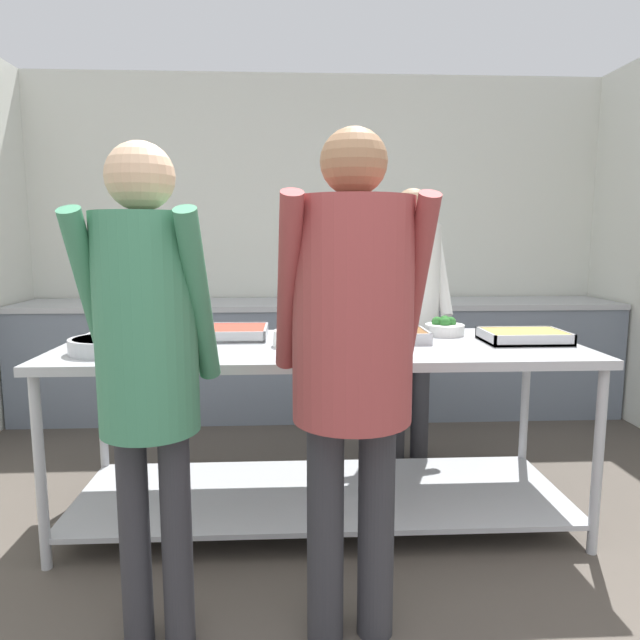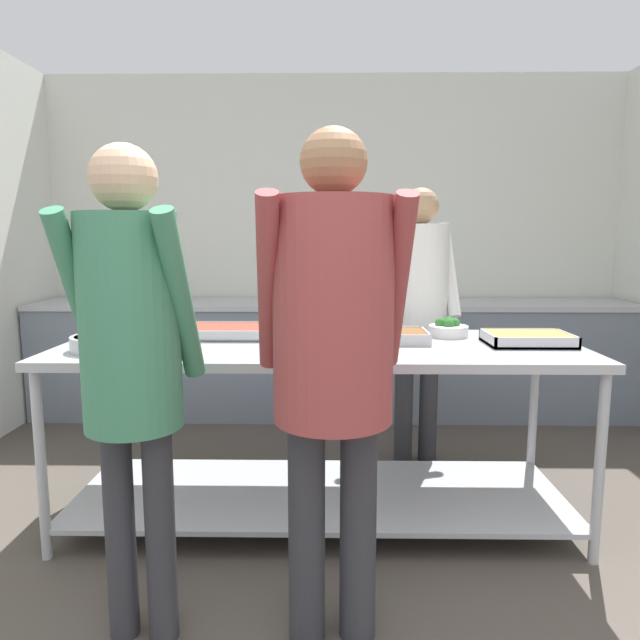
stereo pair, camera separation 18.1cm
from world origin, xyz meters
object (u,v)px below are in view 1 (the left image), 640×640
at_px(sauce_pan, 107,344).
at_px(broccoli_bowl, 445,328).
at_px(guest_serving_left, 147,344).
at_px(plate_stack, 299,338).
at_px(serving_tray_roast, 379,336).
at_px(serving_tray_vegetables, 225,333).
at_px(guest_serving_right, 352,338).
at_px(cook_behind_counter, 411,295).
at_px(water_bottle, 154,289).
at_px(serving_tray_greens, 524,337).

xyz_separation_m(sauce_pan, broccoli_bowl, (1.59, 0.39, 0.00)).
distance_m(broccoli_bowl, guest_serving_left, 1.65).
relative_size(sauce_pan, plate_stack, 1.87).
height_order(broccoli_bowl, guest_serving_left, guest_serving_left).
relative_size(sauce_pan, serving_tray_roast, 0.98).
bearing_deg(broccoli_bowl, guest_serving_left, -138.98).
relative_size(serving_tray_vegetables, serving_tray_roast, 0.90).
bearing_deg(guest_serving_right, broccoli_bowl, 61.01).
relative_size(plate_stack, guest_serving_left, 0.15).
distance_m(sauce_pan, cook_behind_counter, 1.77).
height_order(sauce_pan, water_bottle, water_bottle).
xyz_separation_m(guest_serving_right, water_bottle, (-1.24, 2.58, -0.06)).
height_order(serving_tray_vegetables, guest_serving_right, guest_serving_right).
bearing_deg(guest_serving_left, serving_tray_greens, 28.78).
height_order(sauce_pan, cook_behind_counter, cook_behind_counter).
bearing_deg(sauce_pan, serving_tray_roast, 10.59).
xyz_separation_m(guest_serving_right, cook_behind_counter, (0.52, 1.58, -0.02)).
relative_size(plate_stack, cook_behind_counter, 0.15).
bearing_deg(water_bottle, serving_tray_roast, -48.70).
bearing_deg(serving_tray_greens, sauce_pan, -174.97).
relative_size(serving_tray_vegetables, water_bottle, 1.83).
xyz_separation_m(serving_tray_roast, cook_behind_counter, (0.29, 0.67, 0.13)).
xyz_separation_m(broccoli_bowl, cook_behind_counter, (-0.07, 0.51, 0.12)).
bearing_deg(serving_tray_roast, guest_serving_left, -133.53).
bearing_deg(plate_stack, serving_tray_greens, 2.14).
bearing_deg(plate_stack, sauce_pan, -171.26).
distance_m(cook_behind_counter, water_bottle, 2.03).
bearing_deg(plate_stack, cook_behind_counter, 48.34).
bearing_deg(water_bottle, cook_behind_counter, -29.69).
bearing_deg(plate_stack, broccoli_bowl, 18.93).
xyz_separation_m(serving_tray_greens, guest_serving_right, (-0.92, -0.85, 0.15)).
bearing_deg(cook_behind_counter, guest_serving_right, -108.24).
distance_m(guest_serving_right, cook_behind_counter, 1.66).
distance_m(serving_tray_vegetables, guest_serving_right, 1.18).
height_order(sauce_pan, guest_serving_right, guest_serving_right).
height_order(plate_stack, guest_serving_right, guest_serving_right).
relative_size(plate_stack, water_bottle, 1.07).
bearing_deg(guest_serving_right, water_bottle, 115.62).
bearing_deg(sauce_pan, guest_serving_right, -34.47).
relative_size(broccoli_bowl, cook_behind_counter, 0.12).
distance_m(plate_stack, cook_behind_counter, 1.03).
distance_m(plate_stack, guest_serving_right, 0.84).
distance_m(serving_tray_greens, guest_serving_right, 1.27).
bearing_deg(broccoli_bowl, plate_stack, -161.07).
bearing_deg(guest_serving_left, water_bottle, 102.83).
xyz_separation_m(serving_tray_vegetables, water_bottle, (-0.71, 1.54, 0.09)).
height_order(serving_tray_greens, water_bottle, water_bottle).
height_order(serving_tray_vegetables, guest_serving_left, guest_serving_left).
relative_size(broccoli_bowl, guest_serving_left, 0.12).
xyz_separation_m(broccoli_bowl, water_bottle, (-1.83, 1.51, 0.08)).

